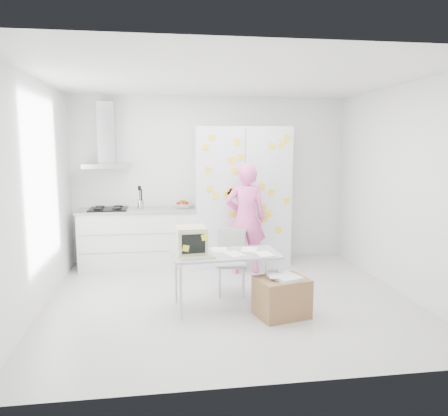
{
  "coord_description": "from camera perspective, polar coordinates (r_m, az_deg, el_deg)",
  "views": [
    {
      "loc": [
        -0.84,
        -5.21,
        1.94
      ],
      "look_at": [
        0.02,
        0.68,
        1.06
      ],
      "focal_mm": 35.0,
      "sensor_mm": 36.0,
      "label": 1
    }
  ],
  "objects": [
    {
      "name": "cardboard_box",
      "position": [
        5.08,
        7.55,
        -11.37
      ],
      "size": [
        0.64,
        0.56,
        0.48
      ],
      "rotation": [
        0.0,
        0.0,
        0.24
      ],
      "color": "olive",
      "rests_on": "ground"
    },
    {
      "name": "range_hood",
      "position": [
        7.09,
        -15.06,
        8.28
      ],
      "size": [
        0.7,
        0.48,
        1.01
      ],
      "color": "silver",
      "rests_on": "walls"
    },
    {
      "name": "person",
      "position": [
        6.53,
        2.84,
        -1.41
      ],
      "size": [
        0.63,
        0.43,
        1.66
      ],
      "primitive_type": "imported",
      "rotation": [
        0.0,
        0.0,
        3.08
      ],
      "color": "pink",
      "rests_on": "ground"
    },
    {
      "name": "chair",
      "position": [
        5.73,
        0.98,
        -6.44
      ],
      "size": [
        0.43,
        0.43,
        0.83
      ],
      "rotation": [
        0.0,
        0.0,
        -0.14
      ],
      "color": "#B1B2AF",
      "rests_on": "ground"
    },
    {
      "name": "floor",
      "position": [
        5.62,
        0.79,
        -11.88
      ],
      "size": [
        4.5,
        4.0,
        0.02
      ],
      "primitive_type": "cube",
      "color": "silver",
      "rests_on": "ground"
    },
    {
      "name": "tall_cabinet",
      "position": [
        7.05,
        2.26,
        1.57
      ],
      "size": [
        1.5,
        0.68,
        2.2
      ],
      "color": "silver",
      "rests_on": "ground"
    },
    {
      "name": "counter_run",
      "position": [
        7.07,
        -11.08,
        -3.73
      ],
      "size": [
        1.84,
        0.63,
        1.28
      ],
      "color": "white",
      "rests_on": "ground"
    },
    {
      "name": "desk",
      "position": [
        5.11,
        -2.61,
        -5.1
      ],
      "size": [
        1.28,
        0.7,
        0.99
      ],
      "rotation": [
        0.0,
        0.0,
        0.07
      ],
      "color": "#ABAFB6",
      "rests_on": "ground"
    },
    {
      "name": "walls",
      "position": [
        6.01,
        -0.27,
        2.78
      ],
      "size": [
        4.52,
        4.01,
        2.7
      ],
      "color": "white",
      "rests_on": "ground"
    },
    {
      "name": "ceiling",
      "position": [
        5.33,
        0.85,
        16.61
      ],
      "size": [
        4.5,
        4.0,
        0.02
      ],
      "primitive_type": "cube",
      "color": "white",
      "rests_on": "walls"
    }
  ]
}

